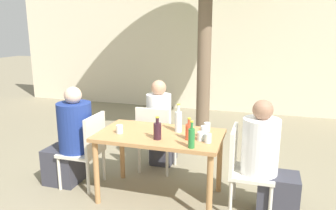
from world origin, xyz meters
TOP-DOWN VIEW (x-y plane):
  - ground_plane at (0.00, 0.00)m, footprint 30.00×30.00m
  - cafe_building_wall at (0.00, 4.16)m, footprint 10.00×0.08m
  - dining_table_front at (0.00, 0.00)m, footprint 1.34×0.77m
  - patio_chair_0 at (-0.90, 0.00)m, footprint 0.44×0.44m
  - patio_chair_1 at (0.90, 0.00)m, footprint 0.44×0.44m
  - patio_chair_2 at (-0.27, 0.62)m, footprint 0.44×0.44m
  - person_seated_0 at (-1.13, -0.00)m, footprint 0.60×0.40m
  - person_seated_1 at (1.13, -0.00)m, footprint 0.58×0.37m
  - person_seated_2 at (-0.27, 0.85)m, footprint 0.33×0.56m
  - water_bottle_0 at (0.17, 0.13)m, footprint 0.08×0.08m
  - green_bottle_1 at (0.42, -0.32)m, footprint 0.06×0.06m
  - soda_bottle_2 at (0.35, -0.10)m, footprint 0.07×0.07m
  - wine_bottle_3 at (0.03, -0.18)m, footprint 0.08×0.08m
  - drinking_glass_0 at (-0.42, -0.11)m, footprint 0.07×0.07m
  - drinking_glass_1 at (0.48, 0.01)m, footprint 0.06×0.06m
  - drinking_glass_2 at (0.47, -0.08)m, footprint 0.08×0.08m
  - drinking_glass_3 at (0.47, 0.24)m, footprint 0.07×0.07m
  - drinking_glass_4 at (0.55, -0.13)m, footprint 0.07×0.07m

SIDE VIEW (x-z plane):
  - ground_plane at x=0.00m, z-range 0.00..0.00m
  - patio_chair_0 at x=-0.90m, z-range 0.06..0.95m
  - patio_chair_1 at x=0.90m, z-range 0.06..0.95m
  - patio_chair_2 at x=-0.27m, z-range 0.06..0.95m
  - person_seated_2 at x=-0.27m, z-range -0.07..1.14m
  - person_seated_1 at x=1.13m, z-range -0.06..1.13m
  - person_seated_0 at x=-1.13m, z-range -0.05..1.16m
  - dining_table_front at x=0.00m, z-range 0.28..1.03m
  - drinking_glass_2 at x=0.47m, z-range 0.75..0.84m
  - drinking_glass_0 at x=-0.42m, z-range 0.75..0.84m
  - drinking_glass_4 at x=0.55m, z-range 0.75..0.84m
  - drinking_glass_3 at x=0.47m, z-range 0.75..0.85m
  - drinking_glass_1 at x=0.48m, z-range 0.75..0.88m
  - soda_bottle_2 at x=0.35m, z-range 0.72..0.96m
  - wine_bottle_3 at x=0.03m, z-range 0.72..0.96m
  - green_bottle_1 at x=0.42m, z-range 0.72..0.99m
  - water_bottle_0 at x=0.17m, z-range 0.72..1.03m
  - cafe_building_wall at x=0.00m, z-range 0.00..2.80m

